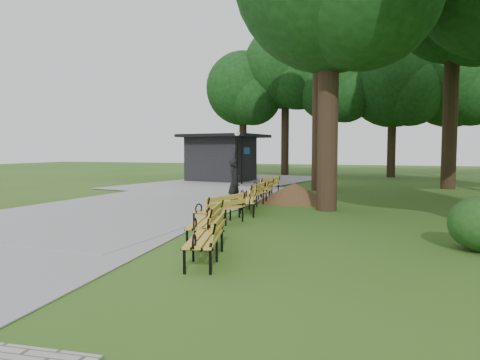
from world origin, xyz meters
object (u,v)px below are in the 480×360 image
(bench_5, at_px, (264,190))
(lawn_tree_2, at_px, (322,2))
(lamp_post, at_px, (237,146))
(bench_0, at_px, (205,238))
(bench_3, at_px, (247,200))
(dirt_mound, at_px, (294,193))
(bench_6, at_px, (265,186))
(bench_1, at_px, (205,223))
(kiosk, at_px, (221,158))
(bench_4, at_px, (251,195))
(lawn_tree_4, at_px, (454,5))
(bench_2, at_px, (219,209))
(person, at_px, (234,182))

(bench_5, relative_size, lawn_tree_2, 0.15)
(lamp_post, relative_size, bench_0, 1.68)
(bench_3, relative_size, lawn_tree_2, 0.15)
(dirt_mound, relative_size, bench_6, 1.34)
(dirt_mound, height_order, bench_1, bench_1)
(kiosk, height_order, bench_4, kiosk)
(bench_1, height_order, lawn_tree_4, lawn_tree_4)
(bench_0, distance_m, bench_4, 7.91)
(lamp_post, distance_m, bench_5, 7.41)
(bench_0, bearing_deg, kiosk, -174.00)
(bench_2, xyz_separation_m, lawn_tree_4, (7.29, 14.51, 9.19))
(bench_6, xyz_separation_m, lawn_tree_4, (8.25, 6.67, 9.19))
(bench_4, xyz_separation_m, bench_5, (-0.05, 1.81, 0.00))
(kiosk, bearing_deg, bench_0, -61.93)
(bench_0, distance_m, bench_1, 1.74)
(kiosk, relative_size, bench_0, 2.60)
(lamp_post, relative_size, bench_3, 1.68)
(lamp_post, xyz_separation_m, lawn_tree_2, (4.80, -0.79, 7.20))
(bench_6, bearing_deg, lawn_tree_4, 142.29)
(bench_2, bearing_deg, kiosk, -142.93)
(lamp_post, xyz_separation_m, bench_5, (3.44, -6.29, -1.85))
(bench_3, bearing_deg, kiosk, -171.68)
(lawn_tree_2, height_order, lawn_tree_4, lawn_tree_2)
(kiosk, relative_size, bench_3, 2.60)
(bench_0, bearing_deg, bench_1, -170.86)
(bench_3, bearing_deg, bench_1, -10.81)
(bench_1, bearing_deg, kiosk, -172.73)
(bench_0, distance_m, bench_3, 6.15)
(lamp_post, distance_m, bench_4, 9.01)
(bench_2, bearing_deg, lawn_tree_2, -169.52)
(kiosk, xyz_separation_m, bench_1, (6.87, -17.90, -1.11))
(person, xyz_separation_m, bench_2, (1.04, -4.01, -0.44))
(lawn_tree_2, bearing_deg, bench_5, -103.86)
(bench_1, relative_size, bench_4, 1.00)
(bench_0, height_order, bench_6, same)
(kiosk, bearing_deg, person, -58.90)
(bench_2, bearing_deg, bench_1, 28.88)
(kiosk, distance_m, lawn_tree_2, 11.64)
(bench_6, bearing_deg, lawn_tree_2, 164.92)
(bench_1, bearing_deg, bench_2, -179.98)
(bench_3, bearing_deg, bench_2, -18.03)
(person, height_order, bench_0, person)
(person, xyz_separation_m, lawn_tree_2, (1.96, 7.30, 8.61))
(bench_1, distance_m, bench_2, 2.21)
(bench_0, xyz_separation_m, bench_6, (-2.20, 11.57, 0.00))
(bench_5, bearing_deg, lamp_post, -159.13)
(bench_3, bearing_deg, bench_6, 173.10)
(bench_0, height_order, bench_2, same)
(bench_4, height_order, lawn_tree_2, lawn_tree_2)
(lamp_post, bearing_deg, bench_4, -66.71)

